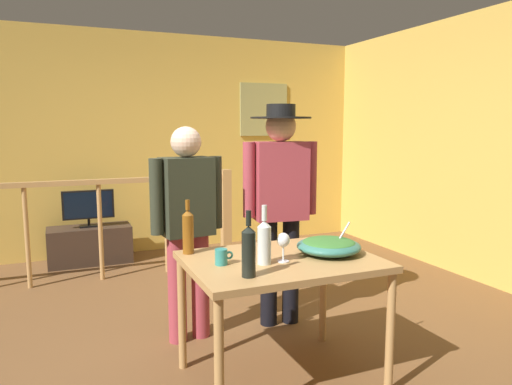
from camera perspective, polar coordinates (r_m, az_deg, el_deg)
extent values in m
plane|color=brown|center=(3.57, -4.26, -17.79)|extent=(7.56, 7.56, 0.00)
cube|color=gold|center=(6.05, -13.21, 5.66)|extent=(5.76, 0.10, 2.66)
cube|color=gold|center=(5.53, 22.07, 5.10)|extent=(0.10, 4.36, 2.66)
cube|color=#97955A|center=(6.44, 0.93, 9.83)|extent=(0.67, 0.03, 0.69)
cylinder|color=#B2844C|center=(5.06, -25.60, -4.95)|extent=(0.04, 0.04, 0.97)
cylinder|color=#B2844C|center=(5.06, -18.03, -4.54)|extent=(0.04, 0.04, 0.97)
cylinder|color=#B2844C|center=(5.16, -10.61, -4.06)|extent=(0.04, 0.04, 0.97)
cylinder|color=#B2844C|center=(5.33, -3.57, -3.54)|extent=(0.04, 0.04, 0.97)
cube|color=#B2844C|center=(4.97, -22.11, 1.02)|extent=(3.42, 0.07, 0.05)
cube|color=#B2844C|center=(5.32, -3.58, -3.02)|extent=(0.10, 0.10, 1.07)
cube|color=#38281E|center=(5.77, -19.16, -5.91)|extent=(0.90, 0.40, 0.42)
cube|color=black|center=(5.73, -19.26, -3.78)|extent=(0.20, 0.12, 0.02)
cylinder|color=black|center=(5.72, -19.28, -3.29)|extent=(0.03, 0.03, 0.08)
cube|color=black|center=(5.65, -19.35, -1.35)|extent=(0.55, 0.06, 0.32)
cube|color=black|center=(5.63, -19.33, -1.40)|extent=(0.51, 0.01, 0.29)
cube|color=#B2844C|center=(2.88, 3.03, -8.20)|extent=(1.11, 0.83, 0.04)
cylinder|color=#B2844C|center=(2.52, -4.42, -20.13)|extent=(0.05, 0.05, 0.73)
cylinder|color=#B2844C|center=(2.97, 15.68, -15.84)|extent=(0.05, 0.05, 0.73)
cylinder|color=#B2844C|center=(3.17, -8.82, -14.06)|extent=(0.05, 0.05, 0.73)
cylinder|color=#B2844C|center=(3.54, 7.99, -11.65)|extent=(0.05, 0.05, 0.73)
ellipsoid|color=#337060|center=(2.98, 8.66, -6.36)|extent=(0.39, 0.39, 0.09)
ellipsoid|color=#38702D|center=(2.98, 8.67, -5.88)|extent=(0.32, 0.32, 0.04)
cylinder|color=silver|center=(3.01, 9.96, -5.40)|extent=(0.15, 0.01, 0.20)
cylinder|color=silver|center=(2.80, 3.26, -8.18)|extent=(0.07, 0.07, 0.01)
cylinder|color=silver|center=(2.78, 3.27, -7.22)|extent=(0.01, 0.01, 0.09)
ellipsoid|color=silver|center=(2.76, 3.28, -5.65)|extent=(0.07, 0.07, 0.08)
cylinder|color=silver|center=(2.73, 0.99, -6.31)|extent=(0.08, 0.08, 0.22)
cone|color=silver|center=(2.70, 0.99, -3.73)|extent=(0.08, 0.08, 0.04)
cylinder|color=silver|center=(2.69, 1.00, -2.44)|extent=(0.03, 0.03, 0.09)
cylinder|color=brown|center=(2.97, -8.09, -4.96)|extent=(0.07, 0.07, 0.24)
cone|color=brown|center=(2.94, -8.14, -2.39)|extent=(0.07, 0.07, 0.03)
cylinder|color=brown|center=(2.94, -8.16, -1.48)|extent=(0.03, 0.03, 0.06)
cylinder|color=black|center=(2.50, -0.88, -7.39)|extent=(0.07, 0.07, 0.24)
cone|color=black|center=(2.46, -0.89, -4.36)|extent=(0.07, 0.07, 0.03)
cylinder|color=black|center=(2.45, -0.89, -3.06)|extent=(0.03, 0.03, 0.08)
cylinder|color=teal|center=(2.73, -4.17, -7.65)|extent=(0.07, 0.07, 0.09)
torus|color=teal|center=(2.74, -3.22, -7.47)|extent=(0.05, 0.01, 0.05)
cylinder|color=#9E3842|center=(3.60, -6.64, -10.90)|extent=(0.13, 0.13, 0.78)
cylinder|color=#9E3842|center=(3.53, -9.38, -11.30)|extent=(0.13, 0.13, 0.78)
cube|color=#2D3323|center=(3.41, -8.21, -0.46)|extent=(0.37, 0.26, 0.55)
cylinder|color=#2D3323|center=(3.49, -4.81, 0.02)|extent=(0.09, 0.09, 0.52)
cylinder|color=#2D3323|center=(3.33, -11.79, -0.50)|extent=(0.09, 0.09, 0.52)
sphere|color=beige|center=(3.37, -8.34, 5.98)|extent=(0.21, 0.21, 0.21)
cylinder|color=black|center=(3.82, 4.15, -9.26)|extent=(0.13, 0.13, 0.84)
cylinder|color=black|center=(3.77, 1.53, -9.50)|extent=(0.13, 0.13, 0.84)
cube|color=#9E3842|center=(3.64, 2.93, 1.40)|extent=(0.42, 0.27, 0.59)
cylinder|color=#9E3842|center=(3.73, 6.55, 1.74)|extent=(0.09, 0.09, 0.56)
cylinder|color=#9E3842|center=(3.57, -0.85, 1.52)|extent=(0.09, 0.09, 0.56)
sphere|color=#D8A884|center=(3.62, 2.97, 7.88)|extent=(0.23, 0.23, 0.23)
cylinder|color=black|center=(3.62, 2.98, 8.88)|extent=(0.46, 0.46, 0.01)
cylinder|color=black|center=(3.62, 2.98, 9.67)|extent=(0.22, 0.22, 0.10)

